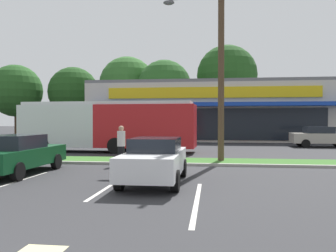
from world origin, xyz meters
TOP-DOWN VIEW (x-y plane):
  - grass_median at (0.00, 14.00)m, footprint 56.00×2.20m
  - curb_lip at (0.00, 12.78)m, footprint 56.00×0.24m
  - parking_stripe_1 at (-1.84, 7.69)m, footprint 0.12×4.80m
  - parking_stripe_2 at (1.49, 7.80)m, footprint 0.12×4.80m
  - parking_stripe_3 at (4.27, 5.85)m, footprint 0.12×4.80m
  - storefront_building at (4.66, 36.79)m, footprint 24.78×14.91m
  - tree_far_left at (-23.40, 44.46)m, footprint 7.50×7.50m
  - tree_left at (-15.46, 46.25)m, footprint 7.29×7.29m
  - tree_mid_left at (-7.23, 45.66)m, footprint 7.92×7.92m
  - tree_mid at (-1.50, 42.62)m, footprint 7.06×7.06m
  - tree_mid_right at (6.71, 44.61)m, footprint 8.05×8.05m
  - utility_pole at (4.97, 14.09)m, footprint 3.07×2.40m
  - city_bus at (-2.04, 19.11)m, footprint 11.48×2.94m
  - car_0 at (13.04, 25.22)m, footprint 4.50×1.98m
  - car_1 at (2.80, 8.30)m, footprint 1.86×4.42m
  - car_2 at (-2.67, 9.45)m, footprint 1.88×4.76m
  - pedestrian_near_bench at (0.57, 12.48)m, footprint 0.37×0.37m

SIDE VIEW (x-z plane):
  - parking_stripe_1 at x=-1.84m, z-range 0.00..0.01m
  - parking_stripe_2 at x=1.49m, z-range 0.00..0.01m
  - parking_stripe_3 at x=4.27m, z-range 0.00..0.01m
  - grass_median at x=0.00m, z-range 0.00..0.12m
  - curb_lip at x=0.00m, z-range 0.00..0.12m
  - car_1 at x=2.80m, z-range 0.03..1.50m
  - car_2 at x=-2.67m, z-range 0.02..1.52m
  - car_0 at x=13.04m, z-range 0.02..1.60m
  - pedestrian_near_bench at x=0.57m, z-range 0.00..1.82m
  - city_bus at x=-2.04m, z-range 0.14..3.39m
  - storefront_building at x=4.66m, z-range 0.00..6.03m
  - utility_pole at x=4.97m, z-range 0.35..11.58m
  - tree_left at x=-15.46m, z-range 1.30..11.20m
  - tree_far_left at x=-23.40m, z-range 1.30..11.42m
  - tree_mid at x=-1.50m, z-range 1.47..11.51m
  - tree_mid_left at x=-7.23m, z-range 1.59..12.72m
  - tree_mid_right at x=6.71m, z-range 2.05..14.22m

